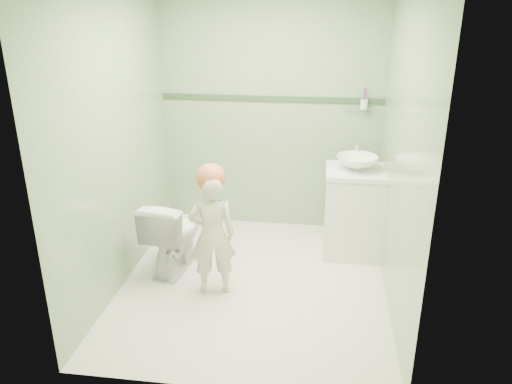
# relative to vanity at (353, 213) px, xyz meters

# --- Properties ---
(ground) EXTENTS (2.50, 2.50, 0.00)m
(ground) POSITION_rel_vanity_xyz_m (-0.84, -0.70, -0.40)
(ground) COLOR silver
(ground) RESTS_ON ground
(room_shell) EXTENTS (2.50, 2.54, 2.40)m
(room_shell) POSITION_rel_vanity_xyz_m (-0.84, -0.70, 0.80)
(room_shell) COLOR #7AA877
(room_shell) RESTS_ON ground
(trim_stripe) EXTENTS (2.20, 0.02, 0.05)m
(trim_stripe) POSITION_rel_vanity_xyz_m (-0.84, 0.54, 0.95)
(trim_stripe) COLOR #314D31
(trim_stripe) RESTS_ON room_shell
(vanity) EXTENTS (0.52, 0.50, 0.80)m
(vanity) POSITION_rel_vanity_xyz_m (0.00, 0.00, 0.00)
(vanity) COLOR silver
(vanity) RESTS_ON ground
(counter) EXTENTS (0.54, 0.52, 0.04)m
(counter) POSITION_rel_vanity_xyz_m (0.00, 0.00, 0.41)
(counter) COLOR white
(counter) RESTS_ON vanity
(basin) EXTENTS (0.37, 0.37, 0.13)m
(basin) POSITION_rel_vanity_xyz_m (0.00, 0.00, 0.49)
(basin) COLOR white
(basin) RESTS_ON counter
(faucet) EXTENTS (0.03, 0.13, 0.18)m
(faucet) POSITION_rel_vanity_xyz_m (0.00, 0.19, 0.57)
(faucet) COLOR silver
(faucet) RESTS_ON counter
(cup_holder) EXTENTS (0.26, 0.07, 0.21)m
(cup_holder) POSITION_rel_vanity_xyz_m (0.05, 0.48, 0.93)
(cup_holder) COLOR silver
(cup_holder) RESTS_ON room_shell
(toilet) EXTENTS (0.46, 0.70, 0.68)m
(toilet) POSITION_rel_vanity_xyz_m (-1.58, -0.52, -0.06)
(toilet) COLOR white
(toilet) RESTS_ON ground
(toddler) EXTENTS (0.42, 0.33, 1.02)m
(toddler) POSITION_rel_vanity_xyz_m (-1.15, -0.85, 0.11)
(toddler) COLOR beige
(toddler) RESTS_ON ground
(hair_cap) EXTENTS (0.23, 0.23, 0.23)m
(hair_cap) POSITION_rel_vanity_xyz_m (-1.15, -0.83, 0.59)
(hair_cap) COLOR #BC683E
(hair_cap) RESTS_ON toddler
(teal_toothbrush) EXTENTS (0.11, 0.14, 0.08)m
(teal_toothbrush) POSITION_rel_vanity_xyz_m (-1.05, -0.95, 0.47)
(teal_toothbrush) COLOR #15865C
(teal_toothbrush) RESTS_ON toddler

